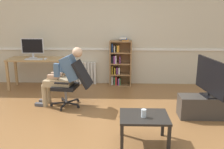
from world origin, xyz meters
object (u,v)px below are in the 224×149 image
imac_monitor (32,47)px  drinking_glass (144,113)px  computer_desk (36,63)px  person_seated (64,75)px  computer_mouse (46,59)px  bookshelf (119,63)px  coffee_table (144,120)px  tv_stand (207,107)px  keyboard (34,59)px  tv_screen (211,77)px  radiator (81,73)px  office_chair (73,82)px

imac_monitor → drinking_glass: 3.75m
computer_desk → person_seated: 1.52m
computer_mouse → bookshelf: (1.77, 0.41, -0.19)m
bookshelf → imac_monitor: bearing=-174.3°
bookshelf → coffee_table: 2.95m
coffee_table → drinking_glass: size_ratio=6.06×
person_seated → tv_stand: (2.73, -0.48, -0.45)m
tv_stand → drinking_glass: drinking_glass is taller
computer_mouse → keyboard: bearing=-175.9°
keyboard → tv_screen: 3.97m
radiator → drinking_glass: size_ratio=6.85×
imac_monitor → bookshelf: (2.14, 0.21, -0.45)m
tv_screen → drinking_glass: tv_screen is taller
office_chair → person_seated: (-0.19, 0.02, 0.13)m
tv_screen → computer_mouse: bearing=57.0°
computer_mouse → tv_stand: bearing=-24.4°
bookshelf → person_seated: 1.84m
office_chair → coffee_table: office_chair is taller
radiator → tv_screen: bearing=-38.0°
imac_monitor → keyboard: bearing=-67.9°
bookshelf → person_seated: bearing=-127.0°
radiator → coffee_table: (1.37, -3.02, 0.09)m
radiator → tv_stand: size_ratio=0.76×
coffee_table → tv_screen: bearing=37.8°
computer_desk → office_chair: bearing=-46.5°
computer_desk → keyboard: keyboard is taller
computer_mouse → bookshelf: 1.83m
drinking_glass → bookshelf: bearing=96.8°
bookshelf → tv_stand: bearing=-50.3°
imac_monitor → coffee_table: size_ratio=0.79×
coffee_table → office_chair: bearing=132.0°
radiator → computer_mouse: bearing=-146.4°
radiator → tv_stand: 3.33m
person_seated → tv_screen: size_ratio=1.24×
office_chair → coffee_table: (1.28, -1.43, -0.14)m
tv_stand → keyboard: bearing=157.5°
computer_mouse → radiator: (0.77, 0.51, -0.48)m
person_seated → radiator: bearing=-176.3°
office_chair → coffee_table: size_ratio=1.36×
computer_mouse → drinking_glass: computer_mouse is taller
imac_monitor → radiator: (1.13, 0.31, -0.74)m
imac_monitor → computer_mouse: imac_monitor is taller
keyboard → tv_screen: tv_screen is taller
computer_desk → computer_mouse: size_ratio=13.30×
bookshelf → drinking_glass: 2.99m
computer_desk → computer_mouse: 0.34m
radiator → drinking_glass: bearing=-66.1°
bookshelf → keyboard: bearing=-168.2°
computer_desk → tv_stand: bearing=-24.3°
computer_desk → tv_screen: 4.04m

